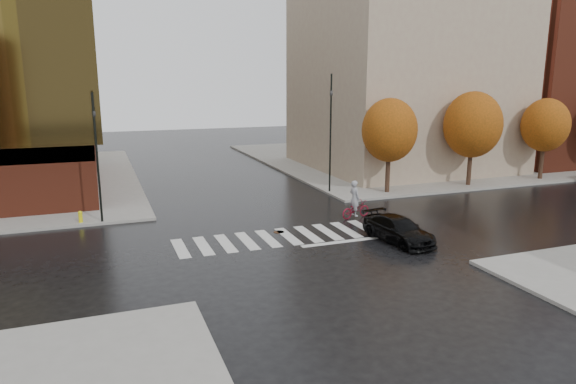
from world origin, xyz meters
The scene contains 15 objects.
ground centered at (0.00, 0.00, 0.00)m, with size 120.00×120.00×0.00m, color black.
sidewalk_ne centered at (21.00, 21.00, 0.07)m, with size 30.00×30.00×0.15m, color gray.
crosswalk centered at (0.00, 0.50, 0.01)m, with size 12.00×3.00×0.01m, color silver.
building_ne_tan centered at (17.00, 17.00, 9.15)m, with size 16.00×16.00×18.00m, color gray.
building_ne_brick centered at (33.00, 16.00, 7.15)m, with size 14.00×14.00×14.00m, color maroon.
building_nw_far centered at (-16.00, 37.00, 10.15)m, with size 14.00×12.00×20.00m, color gray.
tree_ne_a centered at (10.00, 7.40, 4.46)m, with size 3.80×3.80×6.50m.
tree_ne_b centered at (17.00, 7.40, 4.62)m, with size 4.20×4.20×6.89m.
tree_ne_c centered at (24.00, 7.40, 4.37)m, with size 3.60×3.60×6.31m.
sedan centered at (4.78, -2.23, 0.62)m, with size 1.75×4.30×1.25m, color black.
cyclist centered at (4.89, 2.50, 0.75)m, with size 2.05×1.09×2.21m.
traffic_light_nw centered at (-8.89, 6.30, 4.14)m, with size 0.20×0.18×7.05m.
traffic_light_ne centered at (6.30, 9.00, 4.86)m, with size 0.18×0.21×8.09m.
fire_hydrant centered at (-10.00, 6.50, 0.51)m, with size 0.23×0.23×0.65m.
manhole centered at (-0.21, 1.37, 0.01)m, with size 0.57×0.57×0.01m, color #4A2D1A.
Camera 1 is at (-8.88, -23.08, 7.89)m, focal length 32.00 mm.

